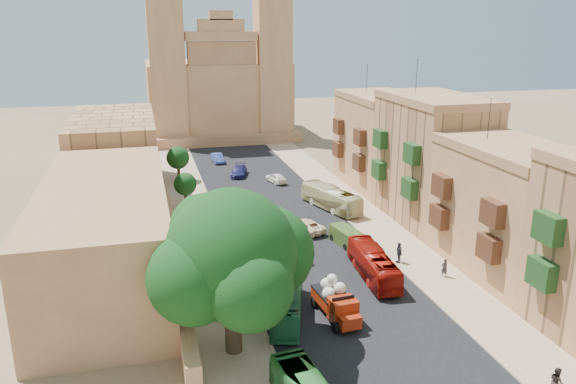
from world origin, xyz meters
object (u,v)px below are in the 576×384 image
bus_cream_east (331,198)px  ficus_tree (233,259)px  street_tree_a (210,263)px  street_tree_d (178,158)px  street_tree_b (195,211)px  car_white_b (276,178)px  car_blue_b (218,158)px  red_truck (336,300)px  church (218,87)px  pedestrian_c (399,253)px  bus_red_east (373,264)px  olive_pickup (346,237)px  pedestrian_a (444,268)px  bus_green_north (287,301)px  car_blue_a (299,254)px  car_cream (306,226)px  street_tree_c (185,184)px  car_white_a (251,206)px  pedestrian_b (557,381)px  car_dkblue (239,171)px

bus_cream_east → ficus_tree: bearing=42.2°
street_tree_a → street_tree_d: street_tree_d is taller
street_tree_b → bus_cream_east: street_tree_b is taller
car_white_b → car_blue_b: (-6.16, 13.79, 0.03)m
street_tree_d → red_truck: 42.42m
church → pedestrian_c: (7.50, -64.10, -8.53)m
ficus_tree → bus_red_east: size_ratio=1.26×
street_tree_b → olive_pickup: bearing=-15.6°
red_truck → pedestrian_a: 12.19m
car_blue_b → car_white_b: bearing=-70.4°
olive_pickup → bus_green_north: bearing=-126.6°
car_blue_a → car_cream: car_cream is taller
car_cream → car_white_b: 19.31m
red_truck → car_blue_b: 50.85m
olive_pickup → ficus_tree: bearing=-130.7°
ficus_tree → street_tree_c: bearing=91.1°
street_tree_b → pedestrian_c: bearing=-28.5°
bus_red_east → pedestrian_c: size_ratio=4.57×
ficus_tree → car_white_b: ficus_tree is taller
car_white_a → car_white_b: (5.64, 11.32, 0.03)m
car_cream → olive_pickup: bearing=104.4°
car_blue_a → pedestrian_c: (8.70, -2.88, 0.38)m
red_truck → pedestrian_a: bearing=20.5°
church → pedestrian_b: (8.17, -84.05, -8.61)m
pedestrian_b → pedestrian_c: (-0.67, 19.95, 0.08)m
ficus_tree → car_cream: (10.91, 20.25, -6.01)m
church → street_tree_b: size_ratio=7.26×
street_tree_b → street_tree_d: 24.00m
car_blue_b → street_tree_c: bearing=-111.9°
street_tree_a → church: bearing=81.5°
car_blue_a → car_cream: (2.71, 6.88, 0.07)m
car_dkblue → car_white_b: 6.48m
red_truck → car_dkblue: 41.86m
bus_red_east → car_dkblue: size_ratio=1.84×
street_tree_d → pedestrian_b: 56.49m
pedestrian_b → bus_cream_east: bearing=16.2°
street_tree_a → pedestrian_b: size_ratio=2.49×
street_tree_b → pedestrian_c: street_tree_b is taller
street_tree_c → car_blue_b: size_ratio=0.98×
car_blue_a → car_dkblue: 30.98m
street_tree_c → car_white_b: size_ratio=1.06×
pedestrian_b → ficus_tree: bearing=75.3°
ficus_tree → car_blue_b: 53.98m
car_blue_b → pedestrian_a: size_ratio=2.58×
church → bus_red_east: (4.00, -66.42, -8.27)m
bus_green_north → car_cream: bearing=86.3°
bus_red_east → car_cream: 12.33m
red_truck → bus_green_north: bearing=163.0°
street_tree_b → bus_green_north: street_tree_b is taller
olive_pickup → bus_green_north: size_ratio=0.48×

